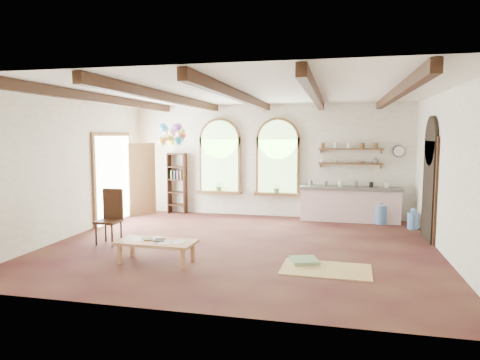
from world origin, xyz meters
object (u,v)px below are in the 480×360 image
(kitchen_counter, at_px, (349,204))
(side_chair, at_px, (109,228))
(balloon_cluster, at_px, (173,135))
(coffee_table, at_px, (156,243))

(kitchen_counter, xyz_separation_m, side_chair, (-5.10, -3.65, -0.14))
(side_chair, distance_m, balloon_cluster, 3.42)
(coffee_table, xyz_separation_m, side_chair, (-1.56, 1.08, -0.02))
(side_chair, bearing_deg, balloon_cluster, 81.86)
(kitchen_counter, distance_m, coffee_table, 5.91)
(kitchen_counter, bearing_deg, coffee_table, -126.83)
(kitchen_counter, xyz_separation_m, balloon_cluster, (-4.71, -0.90, 1.86))
(kitchen_counter, distance_m, balloon_cluster, 5.14)
(kitchen_counter, bearing_deg, balloon_cluster, -169.17)
(side_chair, bearing_deg, coffee_table, -34.62)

